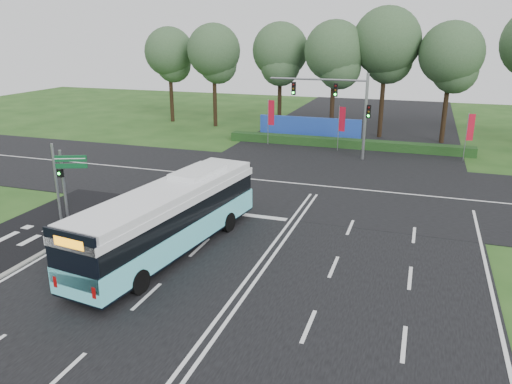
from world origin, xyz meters
The scene contains 15 objects.
ground centered at (0.00, 0.00, 0.00)m, with size 120.00×120.00×0.00m, color #214717.
road_main centered at (0.00, 0.00, 0.02)m, with size 20.00×120.00×0.04m, color black.
road_cross centered at (0.00, 12.00, 0.03)m, with size 120.00×14.00×0.05m, color black.
bike_path centered at (-12.50, -3.00, 0.03)m, with size 5.00×18.00×0.06m, color black.
kerb_strip centered at (-10.10, -3.00, 0.06)m, with size 0.25×18.00×0.12m, color gray.
city_bus centered at (-4.38, -0.83, 1.76)m, with size 4.12×12.44×3.50m.
pedestrian_signal centered at (-12.14, 1.33, 2.16)m, with size 0.33×0.44×3.96m.
street_sign centered at (-11.34, 0.43, 2.84)m, with size 1.68×0.72×4.57m.
banner_flag_left centered at (-6.89, 23.40, 2.78)m, with size 0.63×0.08×4.25m.
banner_flag_mid centered at (-0.31, 23.02, 2.63)m, with size 0.59×0.14×3.99m.
banner_flag_right centered at (10.04, 22.44, 2.62)m, with size 0.57×0.23×3.98m.
traffic_light_gantry centered at (0.21, 20.50, 4.66)m, with size 8.41×0.28×7.00m.
hedge centered at (0.00, 24.50, 0.40)m, with size 22.00×1.20×0.80m, color #143413.
blue_hoarding centered at (-4.00, 27.00, 1.10)m, with size 10.00×0.30×2.20m, color #1F44AD.
eucalyptus_row centered at (1.87, 30.44, 8.64)m, with size 48.20×8.95×12.51m.
Camera 1 is at (6.48, -20.31, 10.12)m, focal length 35.00 mm.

